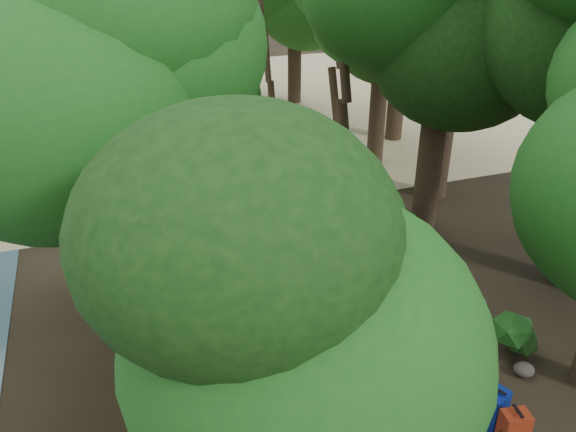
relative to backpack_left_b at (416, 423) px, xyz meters
name	(u,v)px	position (x,y,z in m)	size (l,w,h in m)	color
ground	(346,302)	(0.65, 3.92, -0.47)	(120.00, 120.00, 0.00)	#2E2517
sand_beach	(198,111)	(0.65, 19.92, -0.46)	(40.00, 22.00, 0.02)	#C7BA87
boardwalk	(328,276)	(0.65, 4.92, -0.41)	(2.00, 12.00, 0.12)	gray
backpack_left_b	(416,423)	(0.00, 0.00, 0.00)	(0.38, 0.27, 0.70)	black
backpack_left_c	(385,388)	(-0.11, 0.78, 0.05)	(0.43, 0.31, 0.80)	navy
backpack_left_d	(364,357)	(-0.01, 1.75, -0.09)	(0.35, 0.25, 0.53)	navy
backpack_right_a	(514,428)	(1.36, -0.64, 0.03)	(0.42, 0.30, 0.75)	maroon
backpack_right_b	(494,407)	(1.35, -0.19, 0.03)	(0.43, 0.30, 0.77)	navy
backpack_right_c	(467,383)	(1.33, 0.50, -0.04)	(0.36, 0.26, 0.62)	navy
backpack_right_d	(434,349)	(1.29, 1.46, -0.04)	(0.40, 0.29, 0.61)	#393E1C
duffel_right_khaki	(423,339)	(1.33, 1.88, -0.16)	(0.38, 0.58, 0.38)	olive
duffel_right_black	(406,325)	(1.25, 2.37, -0.13)	(0.43, 0.69, 0.43)	black
suitcase_on_boardwalk	(371,361)	(0.03, 1.56, -0.06)	(0.37, 0.21, 0.58)	black
lone_suitcase_on_sand	(251,161)	(0.89, 12.09, -0.12)	(0.42, 0.24, 0.65)	black
hat_brown	(422,404)	(0.06, -0.02, 0.40)	(0.36, 0.36, 0.11)	#51351E
hat_white	(384,365)	(-0.15, 0.84, 0.52)	(0.38, 0.38, 0.13)	silver
kayak	(153,158)	(-2.20, 14.06, -0.29)	(0.68, 3.12, 0.31)	#9F100D
sun_lounger	(300,137)	(3.46, 14.07, -0.19)	(0.53, 1.64, 0.53)	silver
tree_right_c	(442,58)	(4.11, 6.32, 4.22)	(5.41, 5.41, 9.37)	black
tree_right_d	(456,22)	(5.70, 8.17, 4.74)	(5.68, 5.68, 10.42)	black
tree_right_e	(383,44)	(5.26, 11.32, 3.65)	(4.58, 4.58, 8.24)	black
tree_right_f	(404,16)	(7.22, 13.41, 4.22)	(5.25, 5.25, 9.37)	black
tree_left_a	(286,325)	(-2.31, -0.39, 2.80)	(3.93, 3.93, 6.55)	black
tree_left_b	(111,149)	(-3.85, 3.15, 3.96)	(4.92, 4.92, 8.86)	black
tree_left_c	(145,126)	(-3.03, 6.36, 3.27)	(4.30, 4.30, 7.47)	black
tree_back_a	(151,16)	(-1.16, 18.76, 3.94)	(5.10, 5.10, 8.82)	black
tree_back_c	(295,2)	(5.41, 19.87, 4.12)	(5.10, 5.10, 9.18)	black
tree_back_d	(55,19)	(-4.75, 18.75, 3.97)	(5.33, 5.33, 8.88)	black
palm_right_a	(354,55)	(3.76, 10.32, 3.59)	(4.76, 4.76, 8.11)	#1A4513
palm_right_b	(339,29)	(5.22, 14.60, 3.69)	(4.31, 4.31, 8.33)	#1A4513
palm_right_c	(277,55)	(3.25, 16.13, 2.58)	(3.84, 3.84, 6.11)	#1A4513
palm_left_a	(111,91)	(-3.41, 11.04, 2.92)	(4.27, 4.27, 6.79)	#1A4513
rock_left_b	(236,379)	(-2.31, 2.28, -0.37)	(0.35, 0.32, 0.19)	#4C473F
rock_left_c	(276,298)	(-0.83, 4.38, -0.32)	(0.55, 0.50, 0.30)	#4C473F
rock_left_d	(218,254)	(-1.57, 6.80, -0.39)	(0.29, 0.26, 0.16)	#4C473F
rock_right_a	(524,369)	(2.78, 0.69, -0.36)	(0.40, 0.36, 0.22)	#4C473F
rock_right_b	(476,302)	(3.24, 2.76, -0.34)	(0.48, 0.43, 0.26)	#4C473F
rock_right_c	(398,258)	(2.64, 5.05, -0.37)	(0.36, 0.32, 0.20)	#4C473F
shrub_left_a	(303,415)	(-1.62, 0.71, 0.05)	(1.15, 1.15, 1.04)	#185118
shrub_left_b	(264,292)	(-1.09, 4.43, -0.12)	(0.78, 0.78, 0.70)	#185118
shrub_left_c	(193,218)	(-1.91, 8.16, 0.04)	(1.14, 1.14, 1.02)	#185118
shrub_right_a	(516,336)	(3.03, 1.27, -0.07)	(0.89, 0.89, 0.80)	#185118
shrub_right_b	(394,229)	(2.86, 5.74, 0.06)	(1.18, 1.18, 1.06)	#185118
shrub_right_c	(342,183)	(3.03, 9.26, -0.11)	(0.79, 0.79, 0.71)	#185118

